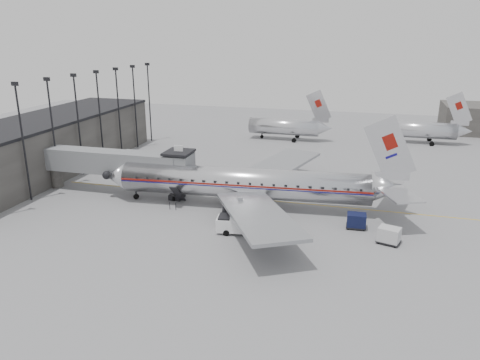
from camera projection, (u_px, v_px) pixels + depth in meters
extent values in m
plane|color=slate|center=(238.00, 215.00, 56.16)|extent=(160.00, 160.00, 0.00)
cube|color=#373532|center=(44.00, 146.00, 72.67)|extent=(12.00, 46.00, 8.00)
cube|color=gold|center=(272.00, 201.00, 60.91)|extent=(60.00, 0.15, 0.01)
cube|color=slate|center=(89.00, 160.00, 63.68)|extent=(12.00, 2.80, 3.00)
cube|color=slate|center=(150.00, 165.00, 61.42)|extent=(8.00, 3.00, 3.10)
cube|color=slate|center=(179.00, 166.00, 60.78)|extent=(3.20, 3.60, 3.20)
cube|color=black|center=(179.00, 152.00, 60.20)|extent=(3.40, 3.80, 0.30)
cube|color=white|center=(178.00, 148.00, 60.05)|extent=(1.20, 0.15, 0.80)
cylinder|color=black|center=(177.00, 188.00, 61.37)|extent=(0.56, 0.56, 2.80)
cube|color=black|center=(177.00, 196.00, 61.70)|extent=(1.60, 2.20, 0.70)
cylinder|color=black|center=(174.00, 199.00, 60.79)|extent=(0.30, 0.60, 0.60)
cylinder|color=black|center=(180.00, 194.00, 62.63)|extent=(0.30, 0.60, 0.60)
cylinder|color=#373532|center=(57.00, 177.00, 65.95)|extent=(1.60, 1.60, 2.80)
cube|color=black|center=(178.00, 194.00, 58.96)|extent=(0.90, 3.20, 2.90)
cylinder|color=black|center=(23.00, 144.00, 58.95)|extent=(0.24, 0.24, 15.00)
cube|color=black|center=(15.00, 84.00, 56.66)|extent=(0.90, 0.25, 0.50)
cylinder|color=black|center=(53.00, 134.00, 64.46)|extent=(0.24, 0.24, 15.00)
cube|color=black|center=(47.00, 79.00, 62.17)|extent=(0.90, 0.25, 0.50)
cylinder|color=black|center=(79.00, 126.00, 69.97)|extent=(0.24, 0.24, 15.00)
cube|color=black|center=(73.00, 75.00, 67.68)|extent=(0.90, 0.25, 0.50)
cylinder|color=black|center=(100.00, 119.00, 75.48)|extent=(0.24, 0.24, 15.00)
cube|color=black|center=(96.00, 72.00, 73.19)|extent=(0.90, 0.25, 0.50)
cylinder|color=black|center=(119.00, 113.00, 80.99)|extent=(0.24, 0.24, 15.00)
cube|color=black|center=(115.00, 69.00, 78.70)|extent=(0.90, 0.25, 0.50)
cylinder|color=black|center=(135.00, 108.00, 86.50)|extent=(0.24, 0.24, 15.00)
cube|color=black|center=(132.00, 66.00, 84.22)|extent=(0.90, 0.25, 0.50)
cylinder|color=black|center=(149.00, 103.00, 92.01)|extent=(0.24, 0.24, 15.00)
cube|color=black|center=(147.00, 64.00, 89.73)|extent=(0.90, 0.25, 0.50)
cylinder|color=silver|center=(284.00, 127.00, 94.45)|extent=(14.00, 3.20, 3.20)
cube|color=silver|center=(319.00, 106.00, 91.39)|extent=(5.17, 0.26, 6.52)
cylinder|color=black|center=(262.00, 136.00, 96.22)|extent=(0.24, 0.24, 1.00)
cylinder|color=silver|center=(418.00, 130.00, 91.58)|extent=(14.00, 3.20, 3.20)
cube|color=silver|center=(459.00, 109.00, 88.53)|extent=(5.17, 0.26, 6.52)
cylinder|color=black|center=(393.00, 139.00, 93.35)|extent=(0.24, 0.24, 1.00)
cylinder|color=silver|center=(244.00, 183.00, 58.07)|extent=(31.09, 6.41, 3.81)
cone|color=silver|center=(116.00, 176.00, 61.00)|extent=(3.40, 4.06, 3.81)
cone|color=silver|center=(389.00, 188.00, 54.96)|extent=(4.41, 3.95, 3.62)
cube|color=maroon|center=(244.00, 181.00, 57.99)|extent=(31.09, 6.46, 0.19)
cube|color=#100B65|center=(244.00, 183.00, 58.06)|extent=(31.09, 6.46, 0.10)
cube|color=silver|center=(390.00, 149.00, 53.57)|extent=(6.32, 0.84, 7.91)
cube|color=gray|center=(277.00, 166.00, 66.31)|extent=(10.74, 17.41, 1.22)
cube|color=gray|center=(258.00, 214.00, 48.96)|extent=(12.90, 17.15, 1.22)
cylinder|color=gray|center=(255.00, 182.00, 63.48)|extent=(3.67, 2.45, 2.16)
cylinder|color=gray|center=(240.00, 211.00, 53.46)|extent=(3.67, 2.45, 2.16)
cylinder|color=black|center=(136.00, 194.00, 61.30)|extent=(0.21, 0.21, 1.34)
cylinder|color=black|center=(263.00, 195.00, 60.94)|extent=(0.27, 0.27, 1.44)
cylinder|color=black|center=(263.00, 197.00, 61.02)|extent=(1.06, 0.45, 1.03)
cylinder|color=black|center=(257.00, 210.00, 55.93)|extent=(0.27, 0.27, 1.44)
cylinder|color=black|center=(257.00, 212.00, 56.01)|extent=(1.06, 0.45, 1.03)
cube|color=white|center=(249.00, 221.00, 50.68)|extent=(4.03, 2.58, 2.21)
cube|color=white|center=(225.00, 224.00, 51.15)|extent=(1.93, 2.20, 1.47)
cube|color=black|center=(225.00, 218.00, 50.95)|extent=(1.49, 1.94, 0.63)
cylinder|color=black|center=(226.00, 233.00, 50.42)|extent=(0.70, 0.35, 0.67)
cylinder|color=black|center=(229.00, 226.00, 52.20)|extent=(0.70, 0.35, 0.67)
cylinder|color=black|center=(257.00, 235.00, 49.98)|extent=(0.70, 0.35, 0.67)
cylinder|color=black|center=(259.00, 228.00, 51.77)|extent=(0.70, 0.35, 0.67)
cube|color=black|center=(356.00, 220.00, 52.19)|extent=(2.12, 1.62, 1.45)
cube|color=black|center=(356.00, 226.00, 52.42)|extent=(2.23, 1.73, 0.12)
cylinder|color=black|center=(348.00, 228.00, 52.04)|extent=(0.31, 0.14, 0.31)
cylinder|color=black|center=(364.00, 230.00, 51.68)|extent=(0.31, 0.14, 0.31)
cylinder|color=black|center=(348.00, 224.00, 53.19)|extent=(0.31, 0.14, 0.31)
cylinder|color=black|center=(363.00, 225.00, 52.83)|extent=(0.31, 0.14, 0.31)
cube|color=#B8B8BB|center=(389.00, 234.00, 48.42)|extent=(2.50, 2.15, 1.49)
cube|color=black|center=(388.00, 241.00, 48.67)|extent=(2.64, 2.29, 0.13)
cylinder|color=black|center=(378.00, 242.00, 48.60)|extent=(0.34, 0.22, 0.32)
cylinder|color=black|center=(395.00, 246.00, 47.73)|extent=(0.34, 0.22, 0.32)
cylinder|color=black|center=(382.00, 238.00, 49.63)|extent=(0.34, 0.22, 0.32)
cylinder|color=black|center=(398.00, 242.00, 48.76)|extent=(0.34, 0.22, 0.32)
imported|color=yellow|center=(240.00, 200.00, 58.82)|extent=(0.67, 0.59, 1.55)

